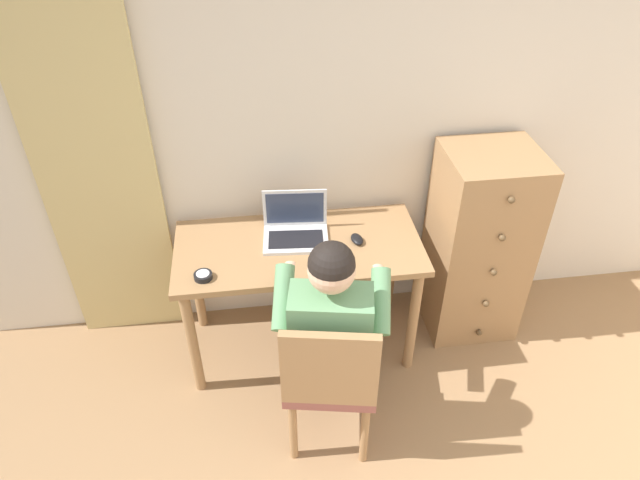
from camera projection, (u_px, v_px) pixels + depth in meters
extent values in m
cube|color=beige|center=(373.00, 121.00, 3.03)|extent=(4.80, 0.05, 2.50)
cube|color=#CCB77A|center=(97.00, 172.00, 2.92)|extent=(0.60, 0.03, 2.18)
cube|color=#9E754C|center=(299.00, 248.00, 3.00)|extent=(1.30, 0.61, 0.03)
cylinder|color=#9E754C|center=(193.00, 343.00, 2.97)|extent=(0.06, 0.06, 0.71)
cylinder|color=#9E754C|center=(413.00, 321.00, 3.10)|extent=(0.06, 0.06, 0.71)
cylinder|color=#9E754C|center=(196.00, 280.00, 3.36)|extent=(0.06, 0.06, 0.71)
cylinder|color=#9E754C|center=(392.00, 263.00, 3.49)|extent=(0.06, 0.06, 0.71)
cube|color=#9E754C|center=(478.00, 244.00, 3.27)|extent=(0.50, 0.47, 1.16)
sphere|color=brown|center=(479.00, 332.00, 3.36)|extent=(0.04, 0.04, 0.04)
sphere|color=brown|center=(486.00, 304.00, 3.21)|extent=(0.04, 0.04, 0.04)
sphere|color=brown|center=(494.00, 272.00, 3.07)|extent=(0.04, 0.04, 0.04)
sphere|color=brown|center=(502.00, 238.00, 2.93)|extent=(0.04, 0.04, 0.04)
sphere|color=brown|center=(512.00, 200.00, 2.79)|extent=(0.04, 0.04, 0.04)
cube|color=brown|center=(331.00, 372.00, 2.70)|extent=(0.49, 0.47, 0.05)
cube|color=#9E754C|center=(330.00, 370.00, 2.41)|extent=(0.42, 0.12, 0.42)
cylinder|color=#9E754C|center=(364.00, 379.00, 2.96)|extent=(0.04, 0.04, 0.43)
cylinder|color=#9E754C|center=(299.00, 376.00, 2.98)|extent=(0.04, 0.04, 0.43)
cylinder|color=#9E754C|center=(365.00, 433.00, 2.71)|extent=(0.04, 0.04, 0.43)
cylinder|color=#9E754C|center=(293.00, 430.00, 2.72)|extent=(0.04, 0.04, 0.43)
cylinder|color=#33384C|center=(350.00, 332.00, 2.84)|extent=(0.21, 0.42, 0.14)
cylinder|color=#33384C|center=(314.00, 331.00, 2.85)|extent=(0.21, 0.42, 0.14)
cylinder|color=#33384C|center=(349.00, 337.00, 3.15)|extent=(0.11, 0.11, 0.50)
cylinder|color=#33384C|center=(316.00, 336.00, 3.16)|extent=(0.11, 0.11, 0.50)
cube|color=#609366|center=(330.00, 334.00, 2.52)|extent=(0.39, 0.26, 0.46)
cylinder|color=#609366|center=(381.00, 301.00, 2.57)|extent=(0.14, 0.31, 0.25)
cylinder|color=#609366|center=(283.00, 298.00, 2.58)|extent=(0.14, 0.31, 0.25)
cylinder|color=#DBAD8E|center=(378.00, 289.00, 2.79)|extent=(0.12, 0.28, 0.11)
cylinder|color=#DBAD8E|center=(288.00, 285.00, 2.81)|extent=(0.12, 0.28, 0.11)
sphere|color=#DBAD8E|center=(331.00, 270.00, 2.31)|extent=(0.20, 0.20, 0.20)
sphere|color=black|center=(332.00, 264.00, 2.29)|extent=(0.20, 0.20, 0.20)
cube|color=silver|center=(296.00, 240.00, 3.01)|extent=(0.36, 0.27, 0.02)
cube|color=black|center=(296.00, 239.00, 3.00)|extent=(0.30, 0.18, 0.00)
cube|color=silver|center=(295.00, 208.00, 3.04)|extent=(0.34, 0.04, 0.22)
cube|color=#2D3851|center=(295.00, 208.00, 3.04)|extent=(0.31, 0.03, 0.18)
ellipsoid|color=black|center=(357.00, 239.00, 3.01)|extent=(0.08, 0.11, 0.03)
cylinder|color=black|center=(203.00, 276.00, 2.78)|extent=(0.09, 0.09, 0.03)
cylinder|color=silver|center=(203.00, 274.00, 2.77)|extent=(0.06, 0.06, 0.00)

